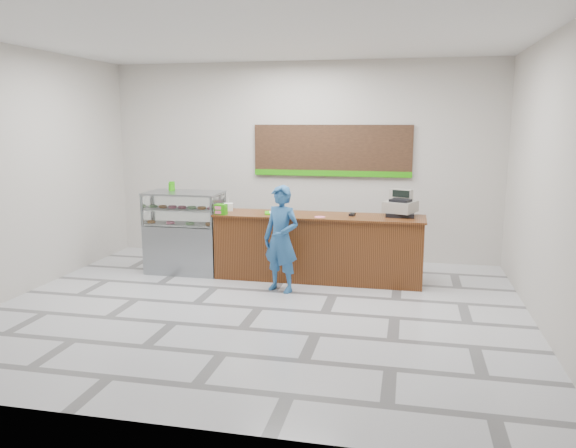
% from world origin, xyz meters
% --- Properties ---
extents(floor, '(7.00, 7.00, 0.00)m').
position_xyz_m(floor, '(0.00, 0.00, 0.00)').
color(floor, '#BBBBC0').
rests_on(floor, ground).
extents(back_wall, '(7.00, 0.00, 7.00)m').
position_xyz_m(back_wall, '(0.00, 3.00, 1.75)').
color(back_wall, beige).
rests_on(back_wall, floor).
extents(ceiling, '(7.00, 7.00, 0.00)m').
position_xyz_m(ceiling, '(0.00, 0.00, 3.50)').
color(ceiling, silver).
rests_on(ceiling, back_wall).
extents(sales_counter, '(3.26, 0.76, 1.03)m').
position_xyz_m(sales_counter, '(0.55, 1.55, 0.52)').
color(sales_counter, brown).
rests_on(sales_counter, floor).
extents(display_case, '(1.22, 0.72, 1.33)m').
position_xyz_m(display_case, '(-1.67, 1.55, 0.68)').
color(display_case, gray).
rests_on(display_case, floor).
extents(menu_board, '(2.80, 0.06, 0.90)m').
position_xyz_m(menu_board, '(0.55, 2.96, 1.93)').
color(menu_board, black).
rests_on(menu_board, back_wall).
extents(cash_register, '(0.55, 0.57, 0.40)m').
position_xyz_m(cash_register, '(1.79, 1.72, 1.18)').
color(cash_register, black).
rests_on(cash_register, sales_counter).
extents(card_terminal, '(0.10, 0.16, 0.04)m').
position_xyz_m(card_terminal, '(1.07, 1.59, 1.05)').
color(card_terminal, black).
rests_on(card_terminal, sales_counter).
extents(serving_tray, '(0.43, 0.35, 0.02)m').
position_xyz_m(serving_tray, '(-0.12, 1.56, 1.04)').
color(serving_tray, '#2CD700').
rests_on(serving_tray, sales_counter).
extents(napkin_box, '(0.18, 0.18, 0.12)m').
position_xyz_m(napkin_box, '(-0.95, 1.66, 1.09)').
color(napkin_box, white).
rests_on(napkin_box, sales_counter).
extents(straw_cup, '(0.08, 0.08, 0.11)m').
position_xyz_m(straw_cup, '(-0.95, 1.66, 1.09)').
color(straw_cup, silver).
rests_on(straw_cup, sales_counter).
extents(promo_box, '(0.20, 0.14, 0.16)m').
position_xyz_m(promo_box, '(-0.95, 1.28, 1.11)').
color(promo_box, '#29990A').
rests_on(promo_box, sales_counter).
extents(donut_decal, '(0.17, 0.17, 0.00)m').
position_xyz_m(donut_decal, '(0.60, 1.36, 1.03)').
color(donut_decal, '#EA678B').
rests_on(donut_decal, sales_counter).
extents(green_cup_left, '(0.10, 0.10, 0.15)m').
position_xyz_m(green_cup_left, '(-1.93, 1.70, 1.40)').
color(green_cup_left, '#29990A').
rests_on(green_cup_left, display_case).
extents(green_cup_right, '(0.08, 0.08, 0.13)m').
position_xyz_m(green_cup_right, '(-1.94, 1.66, 1.39)').
color(green_cup_right, '#29990A').
rests_on(green_cup_right, display_case).
extents(customer, '(0.66, 0.55, 1.56)m').
position_xyz_m(customer, '(0.12, 0.83, 0.78)').
color(customer, '#265A93').
rests_on(customer, floor).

